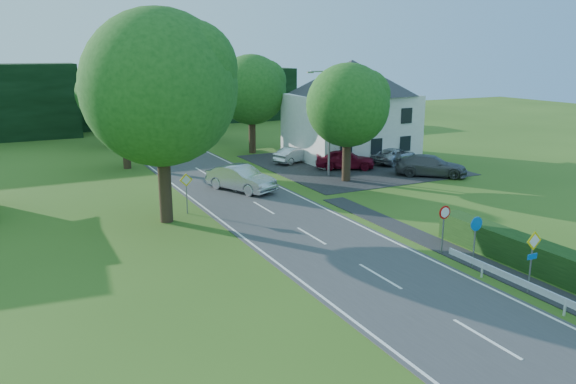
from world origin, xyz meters
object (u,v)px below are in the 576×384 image
streetlight (328,118)px  parked_car_silver_a (294,155)px  parasol (331,156)px  parked_car_grey (431,166)px  parked_car_silver_b (394,155)px  parked_car_red (345,159)px  motorcycle (246,175)px  moving_car (241,178)px

streetlight → parked_car_silver_a: size_ratio=2.00×
parasol → streetlight: bearing=-126.4°
parked_car_silver_a → parked_car_grey: 11.67m
streetlight → parked_car_grey: (7.16, -3.50, -3.64)m
parked_car_silver_b → parked_car_grey: bearing=154.0°
parked_car_red → parked_car_silver_b: size_ratio=1.03×
streetlight → parked_car_silver_b: 8.81m
parked_car_red → parked_car_grey: bearing=-110.3°
motorcycle → moving_car: bearing=-138.8°
moving_car → parked_car_silver_b: size_ratio=1.13×
streetlight → parked_car_red: bearing=31.8°
parasol → parked_car_grey: bearing=-49.4°
moving_car → parked_car_grey: size_ratio=0.97×
motorcycle → parked_car_grey: 14.22m
moving_car → motorcycle: size_ratio=2.75×
moving_car → parasol: size_ratio=2.40×
streetlight → parked_car_silver_a: (0.22, 5.87, -3.76)m
moving_car → parked_car_silver_b: (15.37, 3.20, -0.22)m
parked_car_red → parked_car_grey: (4.52, -5.14, -0.03)m
moving_car → parked_car_grey: bearing=-32.5°
parked_car_grey → motorcycle: bearing=111.8°
motorcycle → parked_car_silver_a: parked_car_silver_a is taller
parked_car_silver_b → streetlight: bearing=83.8°
streetlight → parked_car_grey: streetlight is taller
streetlight → motorcycle: streetlight is taller
streetlight → parasol: streetlight is taller
moving_car → parked_car_silver_a: moving_car is taller
moving_car → parked_car_silver_b: moving_car is taller
parked_car_red → parked_car_grey: size_ratio=0.88×
parked_car_silver_b → moving_car: bearing=81.9°
streetlight → moving_car: 8.53m
parked_car_silver_a → moving_car: bearing=111.0°
moving_car → parasol: (9.56, 3.94, 0.12)m
parked_car_red → parked_car_silver_a: (-2.42, 4.23, -0.15)m
moving_car → parked_car_silver_a: 10.66m
motorcycle → parasol: parasol is taller
parked_car_red → parasol: size_ratio=2.18×
motorcycle → parked_car_red: bearing=-16.7°
streetlight → parked_car_silver_a: 6.98m
motorcycle → parked_car_silver_a: 8.04m
parked_car_silver_a → parked_car_silver_b: 8.52m
streetlight → parked_car_silver_a: bearing=87.9°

